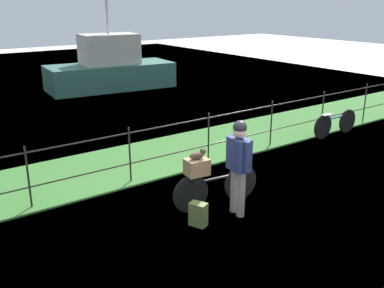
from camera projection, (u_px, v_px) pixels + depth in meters
The scene contains 11 objects.
ground_plane at pixel (238, 208), 7.85m from camera, with size 60.00×60.00×0.00m, color beige.
grass_strip at pixel (149, 158), 10.24m from camera, with size 27.00×2.40×0.03m, color #38702D.
harbor_water at pixel (32, 94), 17.20m from camera, with size 30.00×30.00×0.00m, color slate.
iron_fence at pixel (171, 142), 9.29m from camera, with size 18.04×0.04×1.17m.
bicycle_main at pixel (216, 187), 7.82m from camera, with size 1.72×0.28×0.68m.
wooden_crate at pixel (197, 167), 7.50m from camera, with size 0.39×0.30×0.28m, color #A87F51.
terrier_dog at pixel (198, 155), 7.44m from camera, with size 0.32×0.17×0.18m.
cyclist_person at pixel (239, 160), 7.32m from camera, with size 0.31×0.54×1.68m.
backpack_on_paving at pixel (198, 214), 7.18m from camera, with size 0.28×0.18×0.40m, color olive.
bicycle_parked at pixel (335, 123), 11.90m from camera, with size 1.69×0.17×0.66m.
moored_boat_near at pixel (110, 69), 18.08m from camera, with size 5.28×2.54×3.83m.
Camera 1 is at (-4.82, -5.26, 3.56)m, focal length 40.93 mm.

